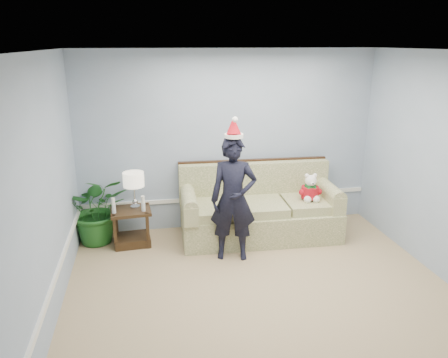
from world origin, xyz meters
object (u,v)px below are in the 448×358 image
sofa (258,211)px  man (233,199)px  houseplant (97,209)px  teddy_bear (310,191)px  side_table (132,231)px  table_lamp (134,181)px

sofa → man: (-0.52, -0.64, 0.45)m
houseplant → teddy_bear: bearing=-6.6°
side_table → teddy_bear: size_ratio=1.41×
houseplant → man: size_ratio=0.61×
sofa → side_table: size_ratio=4.00×
sofa → houseplant: sofa is taller
side_table → houseplant: size_ratio=0.57×
side_table → teddy_bear: teddy_bear is taller
sofa → teddy_bear: 0.82m
teddy_bear → man: bearing=-155.8°
sofa → side_table: 1.87m
side_table → houseplant: 0.58m
man → teddy_bear: 1.33m
teddy_bear → side_table: bearing=179.9°
sofa → man: man is taller
houseplant → man: 2.01m
man → sofa: bearing=63.0°
table_lamp → teddy_bear: (2.52, -0.25, -0.22)m
man → side_table: bearing=166.4°
houseplant → teddy_bear: size_ratio=2.46×
sofa → houseplant: size_ratio=2.29×
table_lamp → houseplant: 0.69m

